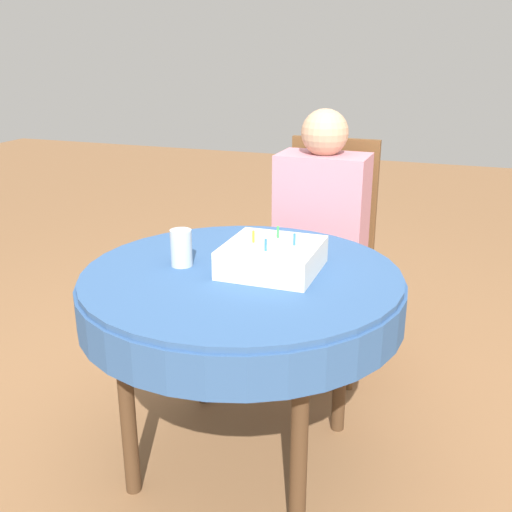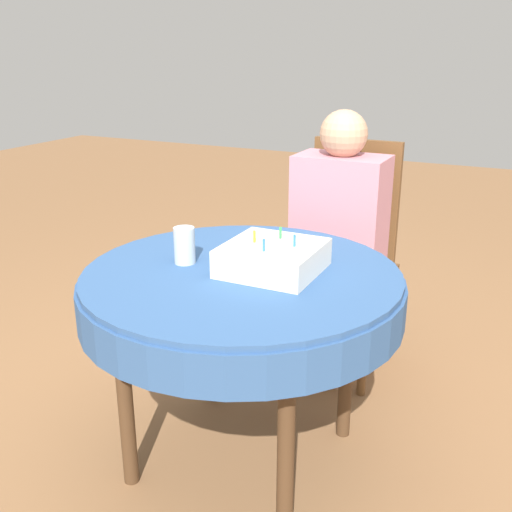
{
  "view_description": "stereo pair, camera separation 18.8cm",
  "coord_description": "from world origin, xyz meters",
  "px_view_note": "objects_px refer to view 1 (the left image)",
  "views": [
    {
      "loc": [
        0.64,
        -1.65,
        1.39
      ],
      "look_at": [
        0.04,
        0.01,
        0.76
      ],
      "focal_mm": 42.0,
      "sensor_mm": 36.0,
      "label": 1
    },
    {
      "loc": [
        0.82,
        -1.58,
        1.39
      ],
      "look_at": [
        0.04,
        0.01,
        0.76
      ],
      "focal_mm": 42.0,
      "sensor_mm": 36.0,
      "label": 2
    }
  ],
  "objects_px": {
    "person": "(320,219)",
    "chair": "(325,248)",
    "drinking_glass": "(181,248)",
    "birthday_cake": "(272,257)"
  },
  "relations": [
    {
      "from": "chair",
      "to": "drinking_glass",
      "type": "height_order",
      "value": "chair"
    },
    {
      "from": "chair",
      "to": "birthday_cake",
      "type": "distance_m",
      "value": 0.84
    },
    {
      "from": "chair",
      "to": "person",
      "type": "bearing_deg",
      "value": -90.0
    },
    {
      "from": "birthday_cake",
      "to": "drinking_glass",
      "type": "xyz_separation_m",
      "value": [
        -0.29,
        -0.06,
        0.02
      ]
    },
    {
      "from": "chair",
      "to": "drinking_glass",
      "type": "bearing_deg",
      "value": -106.75
    },
    {
      "from": "person",
      "to": "chair",
      "type": "bearing_deg",
      "value": 90.0
    },
    {
      "from": "chair",
      "to": "birthday_cake",
      "type": "xyz_separation_m",
      "value": [
        0.02,
        -0.81,
        0.23
      ]
    },
    {
      "from": "person",
      "to": "drinking_glass",
      "type": "distance_m",
      "value": 0.81
    },
    {
      "from": "chair",
      "to": "drinking_glass",
      "type": "relative_size",
      "value": 8.27
    },
    {
      "from": "person",
      "to": "drinking_glass",
      "type": "bearing_deg",
      "value": -108.92
    }
  ]
}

